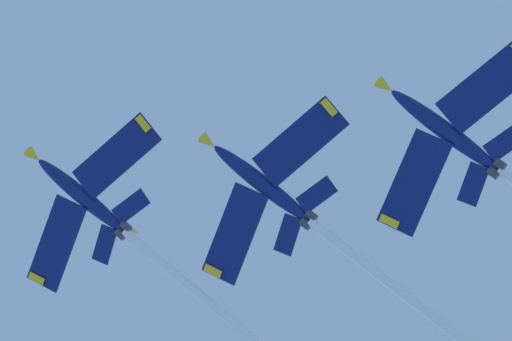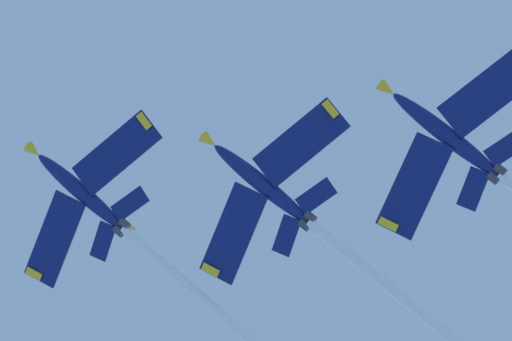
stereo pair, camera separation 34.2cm
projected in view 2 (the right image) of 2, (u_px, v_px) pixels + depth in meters
jet_lead at (124, 229)px, 106.29m from camera, size 21.06×36.17×17.02m
jet_second at (302, 217)px, 101.14m from camera, size 19.23×31.35×15.73m
jet_third at (480, 161)px, 96.52m from camera, size 19.30×33.33×15.94m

